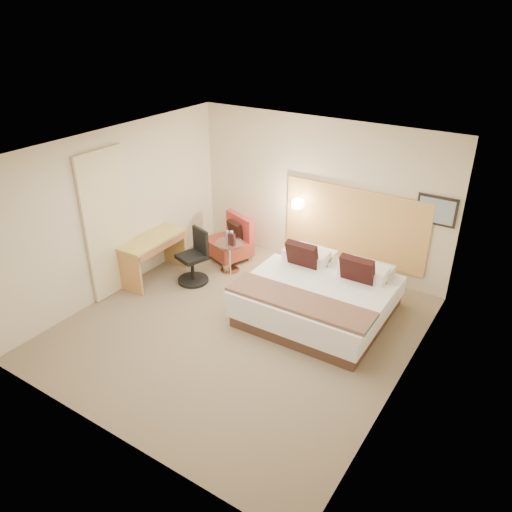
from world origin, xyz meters
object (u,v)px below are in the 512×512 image
Objects in this scene: bed at (319,296)px; desk_chair at (195,261)px; lounge_chair at (231,242)px; desk at (153,247)px; side_table at (230,255)px.

bed reaches higher than desk_chair.
desk is at bearing -115.84° from lounge_chair.
bed reaches higher than lounge_chair.
bed is 2.27× the size of lounge_chair.
lounge_chair is 1.67× the size of side_table.
side_table is 1.36m from desk.
lounge_chair is 1.55m from desk.
lounge_chair is at bearing 89.64° from desk_chair.
bed is at bearing -11.37° from side_table.
desk_chair is at bearing -90.36° from lounge_chair.
side_table is at bearing -57.11° from lounge_chair.
desk is at bearing -169.96° from bed.
bed is at bearing -20.47° from lounge_chair.
lounge_chair reaches higher than side_table.
desk is 0.76m from desk_chair.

